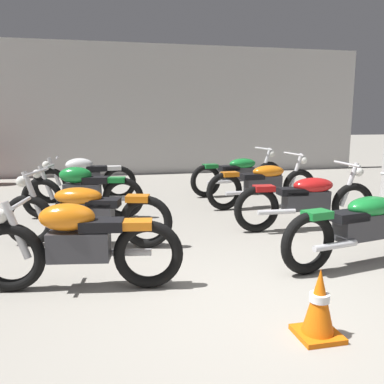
# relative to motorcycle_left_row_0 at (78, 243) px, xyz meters

# --- Properties ---
(ground_plane) EXTENTS (60.00, 60.00, 0.00)m
(ground_plane) POSITION_rel_motorcycle_left_row_0_xyz_m (1.55, -0.81, -0.46)
(ground_plane) COLOR gray
(back_wall) EXTENTS (13.08, 0.24, 3.60)m
(back_wall) POSITION_rel_motorcycle_left_row_0_xyz_m (1.55, 8.06, 1.34)
(back_wall) COLOR #BCBAB7
(back_wall) RESTS_ON ground
(motorcycle_left_row_0) EXTENTS (1.96, 0.54, 0.88)m
(motorcycle_left_row_0) POSITION_rel_motorcycle_left_row_0_xyz_m (0.00, 0.00, 0.00)
(motorcycle_left_row_0) COLOR black
(motorcycle_left_row_0) RESTS_ON ground
(motorcycle_left_row_1) EXTENTS (2.12, 0.85, 0.97)m
(motorcycle_left_row_1) POSITION_rel_motorcycle_left_row_0_xyz_m (0.05, 1.36, -0.01)
(motorcycle_left_row_1) COLOR black
(motorcycle_left_row_1) RESTS_ON ground
(motorcycle_left_row_2) EXTENTS (1.95, 0.59, 0.88)m
(motorcycle_left_row_2) POSITION_rel_motorcycle_left_row_0_xyz_m (-0.04, 2.92, 0.00)
(motorcycle_left_row_2) COLOR black
(motorcycle_left_row_2) RESTS_ON ground
(motorcycle_left_row_3) EXTENTS (1.97, 0.48, 0.88)m
(motorcycle_left_row_3) POSITION_rel_motorcycle_left_row_0_xyz_m (-0.03, 4.38, 0.00)
(motorcycle_left_row_3) COLOR black
(motorcycle_left_row_3) RESTS_ON ground
(motorcycle_right_row_0) EXTENTS (2.15, 0.77, 0.97)m
(motorcycle_right_row_0) POSITION_rel_motorcycle_left_row_0_xyz_m (3.07, 0.02, -0.01)
(motorcycle_right_row_0) COLOR black
(motorcycle_right_row_0) RESTS_ON ground
(motorcycle_right_row_1) EXTENTS (2.17, 0.68, 0.97)m
(motorcycle_right_row_1) POSITION_rel_motorcycle_left_row_0_xyz_m (3.17, 1.49, -0.01)
(motorcycle_right_row_1) COLOR black
(motorcycle_right_row_1) RESTS_ON ground
(motorcycle_right_row_2) EXTENTS (2.17, 0.68, 0.97)m
(motorcycle_right_row_2) POSITION_rel_motorcycle_left_row_0_xyz_m (3.15, 3.07, -0.01)
(motorcycle_right_row_2) COLOR black
(motorcycle_right_row_2) RESTS_ON ground
(motorcycle_right_row_3) EXTENTS (2.16, 0.73, 0.97)m
(motorcycle_right_row_3) POSITION_rel_motorcycle_left_row_0_xyz_m (3.13, 4.37, -0.01)
(motorcycle_right_row_3) COLOR black
(motorcycle_right_row_3) RESTS_ON ground
(traffic_cone) EXTENTS (0.32, 0.32, 0.54)m
(traffic_cone) POSITION_rel_motorcycle_left_row_0_xyz_m (1.78, -1.32, -0.20)
(traffic_cone) COLOR orange
(traffic_cone) RESTS_ON ground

